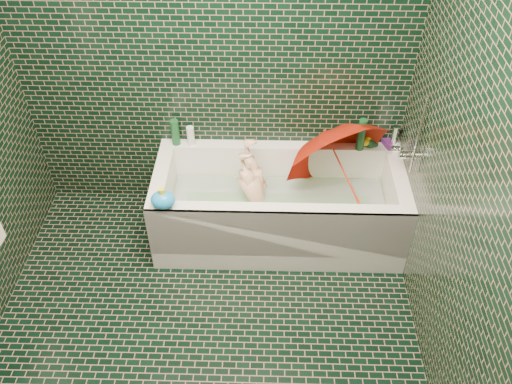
{
  "coord_description": "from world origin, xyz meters",
  "views": [
    {
      "loc": [
        0.36,
        -1.73,
        2.89
      ],
      "look_at": [
        0.3,
        0.82,
        0.57
      ],
      "focal_mm": 38.0,
      "sensor_mm": 36.0,
      "label": 1
    }
  ],
  "objects_px": {
    "child": "(256,196)",
    "rubber_duck": "(365,141)",
    "umbrella": "(343,170)",
    "bath_toy": "(163,200)",
    "bathtub": "(278,212)"
  },
  "relations": [
    {
      "from": "rubber_duck",
      "to": "child",
      "type": "bearing_deg",
      "value": -174.62
    },
    {
      "from": "bathtub",
      "to": "child",
      "type": "xyz_separation_m",
      "value": [
        -0.16,
        0.06,
        0.1
      ]
    },
    {
      "from": "bathtub",
      "to": "rubber_duck",
      "type": "xyz_separation_m",
      "value": [
        0.6,
        0.35,
        0.38
      ]
    },
    {
      "from": "rubber_duck",
      "to": "umbrella",
      "type": "bearing_deg",
      "value": -137.71
    },
    {
      "from": "rubber_duck",
      "to": "bath_toy",
      "type": "relative_size",
      "value": 0.59
    },
    {
      "from": "umbrella",
      "to": "rubber_duck",
      "type": "relative_size",
      "value": 6.46
    },
    {
      "from": "bathtub",
      "to": "bath_toy",
      "type": "bearing_deg",
      "value": -156.15
    },
    {
      "from": "child",
      "to": "bath_toy",
      "type": "xyz_separation_m",
      "value": [
        -0.57,
        -0.38,
        0.31
      ]
    },
    {
      "from": "umbrella",
      "to": "rubber_duck",
      "type": "xyz_separation_m",
      "value": [
        0.18,
        0.28,
        0.03
      ]
    },
    {
      "from": "child",
      "to": "bath_toy",
      "type": "distance_m",
      "value": 0.75
    },
    {
      "from": "umbrella",
      "to": "rubber_duck",
      "type": "height_order",
      "value": "umbrella"
    },
    {
      "from": "bathtub",
      "to": "rubber_duck",
      "type": "relative_size",
      "value": 15.45
    },
    {
      "from": "child",
      "to": "rubber_duck",
      "type": "bearing_deg",
      "value": 124.7
    },
    {
      "from": "child",
      "to": "rubber_duck",
      "type": "relative_size",
      "value": 7.59
    },
    {
      "from": "umbrella",
      "to": "bath_toy",
      "type": "bearing_deg",
      "value": 176.07
    }
  ]
}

